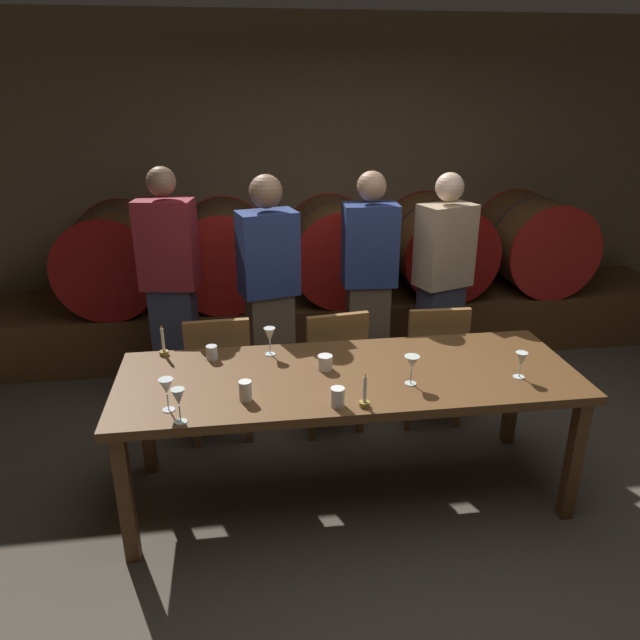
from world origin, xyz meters
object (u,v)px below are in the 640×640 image
at_px(chair_right, 432,358).
at_px(wine_glass_right, 412,363).
at_px(guest_center_left, 269,295).
at_px(wine_barrel_right, 437,246).
at_px(candle_left, 163,347).
at_px(wine_barrel_center, 335,249).
at_px(dining_table, 348,385).
at_px(wine_glass_center, 270,336).
at_px(candle_right, 365,397).
at_px(cup_center_right, 325,362).
at_px(wine_barrel_far_left, 115,257).
at_px(wine_glass_far_left, 166,388).
at_px(wine_barrel_left, 223,253).
at_px(guest_far_left, 172,289).
at_px(cup_center_left, 245,391).
at_px(cup_far_right, 338,397).
at_px(guest_far_right, 442,285).
at_px(wine_glass_far_right, 521,360).
at_px(chair_left, 219,371).
at_px(wine_glass_left, 178,398).
at_px(wine_barrel_far_right, 533,242).
at_px(guest_center_right, 369,285).
at_px(cup_far_left, 212,353).
at_px(chair_center, 332,364).

distance_m(chair_right, wine_glass_right, 1.03).
relative_size(guest_center_left, wine_glass_right, 10.66).
bearing_deg(wine_barrel_right, candle_left, -141.29).
bearing_deg(wine_barrel_center, dining_table, -97.36).
bearing_deg(wine_glass_center, chair_right, 19.50).
height_order(candle_right, cup_center_right, candle_right).
bearing_deg(wine_barrel_center, wine_glass_center, -110.30).
xyz_separation_m(wine_barrel_far_left, guest_center_left, (1.21, -1.08, -0.01)).
xyz_separation_m(wine_barrel_center, wine_glass_far_left, (-1.20, -2.39, 0.01)).
xyz_separation_m(wine_barrel_right, wine_glass_far_left, (-2.11, -2.39, 0.01)).
bearing_deg(wine_barrel_far_left, candle_right, -57.57).
bearing_deg(candle_right, wine_barrel_left, 105.54).
xyz_separation_m(guest_far_left, cup_center_left, (0.48, -1.45, -0.06)).
height_order(wine_barrel_center, cup_far_right, wine_barrel_center).
bearing_deg(guest_center_left, dining_table, 94.74).
xyz_separation_m(guest_center_left, guest_far_right, (1.27, 0.12, -0.02)).
xyz_separation_m(wine_glass_center, wine_glass_far_right, (1.29, -0.47, -0.02)).
height_order(wine_barrel_center, guest_center_left, guest_center_left).
height_order(chair_left, cup_center_right, chair_left).
height_order(wine_glass_left, wine_glass_far_right, wine_glass_left).
distance_m(wine_barrel_far_right, candle_right, 3.24).
distance_m(guest_center_left, candle_right, 1.46).
bearing_deg(candle_right, wine_glass_far_left, 174.27).
height_order(wine_barrel_center, guest_far_left, guest_far_left).
height_order(wine_barrel_far_right, cup_far_right, wine_barrel_far_right).
distance_m(wine_barrel_far_left, wine_barrel_center, 1.84).
height_order(wine_barrel_right, guest_center_right, guest_center_right).
bearing_deg(wine_glass_far_right, wine_barrel_right, 82.57).
height_order(dining_table, cup_far_left, cup_far_left).
relative_size(dining_table, guest_center_left, 1.47).
bearing_deg(guest_far_left, wine_glass_center, 133.63).
bearing_deg(wine_barrel_far_right, cup_far_left, -146.67).
bearing_deg(guest_center_left, wine_barrel_far_left, -55.99).
xyz_separation_m(guest_far_left, candle_right, (1.04, -1.59, -0.06)).
bearing_deg(cup_far_right, guest_center_left, 99.97).
distance_m(candle_left, cup_center_left, 0.74).
xyz_separation_m(dining_table, cup_center_right, (-0.12, 0.07, 0.11)).
relative_size(chair_left, wine_glass_right, 5.58).
bearing_deg(chair_right, candle_left, 12.27).
distance_m(chair_left, wine_glass_left, 1.16).
distance_m(guest_far_left, cup_center_left, 1.53).
xyz_separation_m(chair_center, wine_glass_far_right, (0.86, -0.86, 0.38)).
height_order(wine_barrel_far_left, candle_right, wine_barrel_far_left).
xyz_separation_m(wine_glass_center, cup_center_left, (-0.15, -0.51, -0.07)).
height_order(wine_barrel_left, chair_left, wine_barrel_left).
height_order(wine_barrel_left, cup_center_left, wine_barrel_left).
xyz_separation_m(chair_left, wine_glass_far_right, (1.60, -0.86, 0.38)).
height_order(wine_barrel_far_left, wine_barrel_left, same).
relative_size(chair_right, cup_center_left, 8.72).
xyz_separation_m(candle_right, cup_far_left, (-0.74, 0.64, -0.01)).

